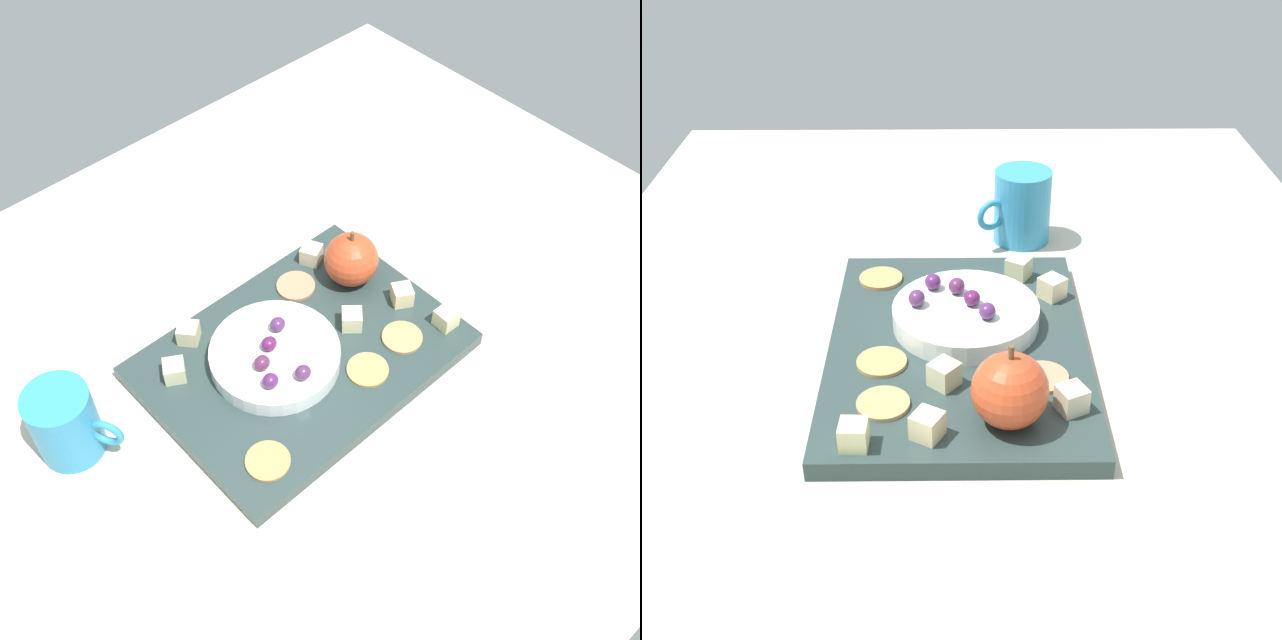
# 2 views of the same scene
# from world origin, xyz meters

# --- Properties ---
(table) EXTENTS (1.26, 0.93, 0.04)m
(table) POSITION_xyz_m (0.00, 0.00, 0.02)
(table) COLOR #BAB4A1
(table) RESTS_ON ground
(platter) EXTENTS (0.35, 0.26, 0.02)m
(platter) POSITION_xyz_m (-0.04, 0.01, 0.05)
(platter) COLOR #2B3B3A
(platter) RESTS_ON table
(serving_dish) EXTENTS (0.15, 0.15, 0.02)m
(serving_dish) POSITION_xyz_m (-0.01, 0.01, 0.07)
(serving_dish) COLOR white
(serving_dish) RESTS_ON platter
(apple_whole) EXTENTS (0.07, 0.07, 0.07)m
(apple_whole) POSITION_xyz_m (-0.16, -0.03, 0.10)
(apple_whole) COLOR #C34422
(apple_whole) RESTS_ON platter
(apple_stem) EXTENTS (0.01, 0.01, 0.01)m
(apple_stem) POSITION_xyz_m (-0.16, -0.03, 0.14)
(apple_stem) COLOR brown
(apple_stem) RESTS_ON apple_whole
(cheese_cube_0) EXTENTS (0.03, 0.03, 0.02)m
(cheese_cube_0) POSITION_xyz_m (-0.11, 0.03, 0.08)
(cheese_cube_0) COLOR beige
(cheese_cube_0) RESTS_ON platter
(cheese_cube_1) EXTENTS (0.03, 0.03, 0.02)m
(cheese_cube_1) POSITION_xyz_m (0.09, -0.05, 0.08)
(cheese_cube_1) COLOR beige
(cheese_cube_1) RESTS_ON platter
(cheese_cube_2) EXTENTS (0.03, 0.03, 0.02)m
(cheese_cube_2) POSITION_xyz_m (-0.18, 0.04, 0.08)
(cheese_cube_2) COLOR beige
(cheese_cube_2) RESTS_ON platter
(cheese_cube_3) EXTENTS (0.02, 0.02, 0.02)m
(cheese_cube_3) POSITION_xyz_m (-0.19, 0.10, 0.08)
(cheese_cube_3) COLOR beige
(cheese_cube_3) RESTS_ON platter
(cheese_cube_4) EXTENTS (0.03, 0.03, 0.02)m
(cheese_cube_4) POSITION_xyz_m (-0.15, -0.09, 0.08)
(cheese_cube_4) COLOR beige
(cheese_cube_4) RESTS_ON platter
(cheese_cube_5) EXTENTS (0.03, 0.03, 0.02)m
(cheese_cube_5) POSITION_xyz_m (0.05, -0.09, 0.08)
(cheese_cube_5) COLOR beige
(cheese_cube_5) RESTS_ON platter
(cracker_0) EXTENTS (0.05, 0.05, 0.00)m
(cracker_0) POSITION_xyz_m (-0.14, 0.08, 0.07)
(cracker_0) COLOR tan
(cracker_0) RESTS_ON platter
(cracker_1) EXTENTS (0.05, 0.05, 0.00)m
(cracker_1) POSITION_xyz_m (-0.08, 0.09, 0.07)
(cracker_1) COLOR tan
(cracker_1) RESTS_ON platter
(cracker_2) EXTENTS (0.05, 0.05, 0.00)m
(cracker_2) POSITION_xyz_m (0.08, 0.10, 0.07)
(cracker_2) COLOR tan
(cracker_2) RESTS_ON platter
(cracker_3) EXTENTS (0.05, 0.05, 0.00)m
(cracker_3) POSITION_xyz_m (-0.10, -0.06, 0.07)
(cracker_3) COLOR tan
(cracker_3) RESTS_ON platter
(grape_0) EXTENTS (0.02, 0.02, 0.02)m
(grape_0) POSITION_xyz_m (-0.01, -0.00, 0.09)
(grape_0) COLOR #561B50
(grape_0) RESTS_ON serving_dish
(grape_1) EXTENTS (0.02, 0.02, 0.02)m
(grape_1) POSITION_xyz_m (-0.03, -0.01, 0.09)
(grape_1) COLOR #51275C
(grape_1) RESTS_ON serving_dish
(grape_2) EXTENTS (0.02, 0.02, 0.02)m
(grape_2) POSITION_xyz_m (0.02, 0.02, 0.09)
(grape_2) COLOR #56254C
(grape_2) RESTS_ON serving_dish
(grape_3) EXTENTS (0.02, 0.02, 0.02)m
(grape_3) POSITION_xyz_m (0.03, 0.04, 0.09)
(grape_3) COLOR #51225A
(grape_3) RESTS_ON serving_dish
(grape_4) EXTENTS (0.02, 0.02, 0.02)m
(grape_4) POSITION_xyz_m (-0.01, 0.06, 0.09)
(grape_4) COLOR #512954
(grape_4) RESTS_ON serving_dish
(cup) EXTENTS (0.07, 0.09, 0.09)m
(cup) POSITION_xyz_m (0.22, -0.07, 0.09)
(cup) COLOR teal
(cup) RESTS_ON table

